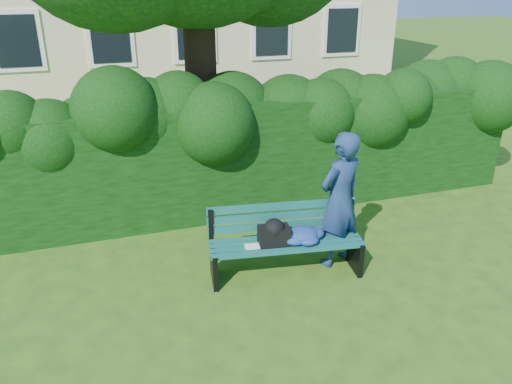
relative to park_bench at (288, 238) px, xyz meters
name	(u,v)px	position (x,y,z in m)	size (l,w,h in m)	color
ground	(271,278)	(-0.24, -0.06, -0.50)	(80.00, 80.00, 0.00)	#2D5019
hedge	(224,157)	(-0.24, 2.14, 0.40)	(10.00, 1.00, 1.80)	black
park_bench	(288,238)	(0.00, 0.00, 0.00)	(1.99, 0.84, 0.89)	#0F4C4F
man_reading	(340,200)	(0.72, 0.05, 0.41)	(0.66, 0.43, 1.81)	navy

